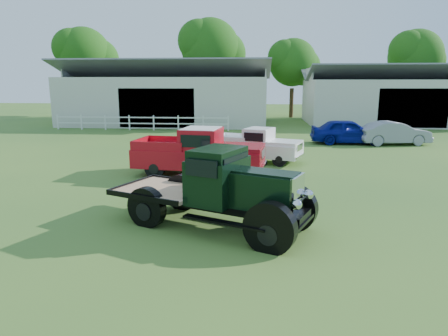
# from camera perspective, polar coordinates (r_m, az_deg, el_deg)

# --- Properties ---
(ground) EXTENTS (120.00, 120.00, 0.00)m
(ground) POSITION_cam_1_polar(r_m,az_deg,el_deg) (12.18, -1.40, -6.01)
(ground) COLOR #386228
(shed_left) EXTENTS (18.80, 10.20, 5.60)m
(shed_left) POSITION_cam_1_polar(r_m,az_deg,el_deg) (38.41, -7.86, 10.57)
(shed_left) COLOR beige
(shed_left) RESTS_ON ground
(shed_right) EXTENTS (16.80, 9.20, 5.20)m
(shed_right) POSITION_cam_1_polar(r_m,az_deg,el_deg) (40.58, 23.33, 9.51)
(shed_right) COLOR beige
(shed_right) RESTS_ON ground
(fence_rail) EXTENTS (14.20, 0.16, 1.20)m
(fence_rail) POSITION_cam_1_polar(r_m,az_deg,el_deg) (32.98, -11.70, 6.36)
(fence_rail) COLOR white
(fence_rail) RESTS_ON ground
(tree_a) EXTENTS (6.30, 6.30, 10.50)m
(tree_a) POSITION_cam_1_polar(r_m,az_deg,el_deg) (48.50, -19.24, 13.23)
(tree_a) COLOR #254B0D
(tree_a) RESTS_ON ground
(tree_b) EXTENTS (6.90, 6.90, 11.50)m
(tree_b) POSITION_cam_1_polar(r_m,az_deg,el_deg) (45.84, -1.97, 14.61)
(tree_b) COLOR #254B0D
(tree_b) RESTS_ON ground
(tree_c) EXTENTS (5.40, 5.40, 9.00)m
(tree_c) POSITION_cam_1_polar(r_m,az_deg,el_deg) (44.67, 9.74, 12.90)
(tree_c) COLOR #254B0D
(tree_c) RESTS_ON ground
(tree_d) EXTENTS (6.00, 6.00, 10.00)m
(tree_d) POSITION_cam_1_polar(r_m,az_deg,el_deg) (48.51, 25.51, 12.44)
(tree_d) COLOR #254B0D
(tree_d) RESTS_ON ground
(vintage_flatbed) EXTENTS (5.79, 4.10, 2.13)m
(vintage_flatbed) POSITION_cam_1_polar(r_m,az_deg,el_deg) (10.55, -1.37, -2.84)
(vintage_flatbed) COLOR black
(vintage_flatbed) RESTS_ON ground
(red_pickup) EXTENTS (5.70, 2.77, 2.00)m
(red_pickup) POSITION_cam_1_polar(r_m,az_deg,el_deg) (16.48, -3.58, 2.37)
(red_pickup) COLOR #B30D1C
(red_pickup) RESTS_ON ground
(white_pickup) EXTENTS (4.68, 3.10, 1.60)m
(white_pickup) POSITION_cam_1_polar(r_m,az_deg,el_deg) (19.46, 4.74, 3.27)
(white_pickup) COLOR white
(white_pickup) RESTS_ON ground
(misc_car_blue) EXTENTS (4.55, 1.84, 1.55)m
(misc_car_blue) POSITION_cam_1_polar(r_m,az_deg,el_deg) (26.24, 17.26, 5.01)
(misc_car_blue) COLOR navy
(misc_car_blue) RESTS_ON ground
(misc_car_grey) EXTENTS (4.52, 2.19, 1.43)m
(misc_car_grey) POSITION_cam_1_polar(r_m,az_deg,el_deg) (26.86, 23.07, 4.61)
(misc_car_grey) COLOR gray
(misc_car_grey) RESTS_ON ground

